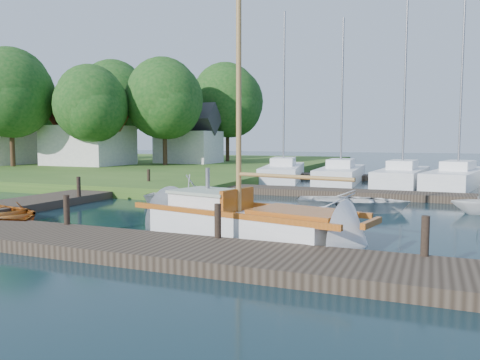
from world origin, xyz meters
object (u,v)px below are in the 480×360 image
at_px(marina_boat_1, 341,173).
at_px(house_a, 89,135).
at_px(marina_boat_0, 283,170).
at_px(marina_boat_2, 402,174).
at_px(marina_boat_3, 458,176).
at_px(mooring_post_1, 67,210).
at_px(house_c, 189,139).
at_px(mooring_post_4, 79,187).
at_px(tree_7, 228,101).
at_px(sailboat, 250,225).
at_px(mooring_post_3, 425,236).
at_px(dinghy, 1,211).
at_px(tender_a, 189,194).
at_px(tree_1, 11,93).
at_px(tender_c, 353,199).
at_px(mooring_post_2, 218,221).
at_px(tree_5, 34,110).
at_px(mooring_post_5, 149,177).
at_px(tree_3, 165,99).
at_px(tender_b, 192,188).
at_px(tree_4, 114,99).
at_px(tree_2, 91,104).

relative_size(marina_boat_1, house_a, 1.54).
xyz_separation_m(marina_boat_0, marina_boat_2, (7.43, -1.05, 0.02)).
distance_m(marina_boat_0, marina_boat_3, 10.36).
bearing_deg(marina_boat_3, marina_boat_1, 104.52).
bearing_deg(mooring_post_1, marina_boat_1, 77.92).
xyz_separation_m(marina_boat_2, house_c, (-18.51, 8.54, 1.99)).
xyz_separation_m(mooring_post_4, tree_7, (-5.00, 26.05, 5.50)).
bearing_deg(sailboat, mooring_post_3, -7.17).
distance_m(dinghy, marina_boat_3, 22.71).
xyz_separation_m(tender_a, tree_1, (-21.04, 10.25, 5.72)).
height_order(tender_c, marina_boat_0, marina_boat_0).
distance_m(marina_boat_3, tree_7, 23.63).
bearing_deg(mooring_post_2, marina_boat_0, 102.75).
distance_m(dinghy, tree_5, 34.55).
bearing_deg(tree_7, marina_boat_3, -32.20).
relative_size(mooring_post_4, tree_5, 0.10).
relative_size(mooring_post_5, marina_boat_1, 0.08).
relative_size(dinghy, tree_3, 0.42).
relative_size(mooring_post_4, tree_3, 0.09).
distance_m(tender_b, marina_boat_1, 12.28).
relative_size(sailboat, marina_boat_1, 1.01).
relative_size(tender_a, marina_boat_2, 0.29).
bearing_deg(tender_a, mooring_post_4, 102.83).
relative_size(sailboat, tender_c, 2.46).
xyz_separation_m(tender_c, tree_4, (-25.46, 19.67, 5.96)).
height_order(mooring_post_3, mooring_post_4, same).
height_order(mooring_post_1, mooring_post_5, same).
xyz_separation_m(mooring_post_2, marina_boat_2, (3.01, 18.46, -0.11)).
bearing_deg(tree_2, house_c, 63.30).
relative_size(mooring_post_4, marina_boat_2, 0.06).
xyz_separation_m(marina_boat_1, house_c, (-14.98, 8.39, 2.02)).
distance_m(mooring_post_2, sailboat, 1.59).
height_order(tender_c, tree_7, tree_7).
distance_m(tender_c, tree_5, 38.17).
bearing_deg(mooring_post_5, house_c, 112.38).
bearing_deg(tree_3, tree_2, -135.00).
bearing_deg(marina_boat_0, dinghy, 158.99).
height_order(mooring_post_5, marina_boat_3, marina_boat_3).
bearing_deg(tree_1, sailboat, -31.11).
xyz_separation_m(house_a, house_c, (6.00, 6.00, -0.38)).
bearing_deg(tree_3, house_a, -161.15).
xyz_separation_m(sailboat, tree_4, (-23.72, 25.52, 6.03)).
distance_m(tender_b, tree_7, 26.33).
bearing_deg(house_a, marina_boat_0, -4.97).
relative_size(mooring_post_5, tree_2, 0.10).
xyz_separation_m(tender_a, tender_c, (6.42, 0.58, 0.05)).
xyz_separation_m(tree_2, tree_3, (4.00, 4.00, 0.56)).
height_order(mooring_post_4, tree_2, tree_2).
relative_size(sailboat, tree_7, 1.05).
height_order(mooring_post_4, marina_boat_3, marina_boat_3).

